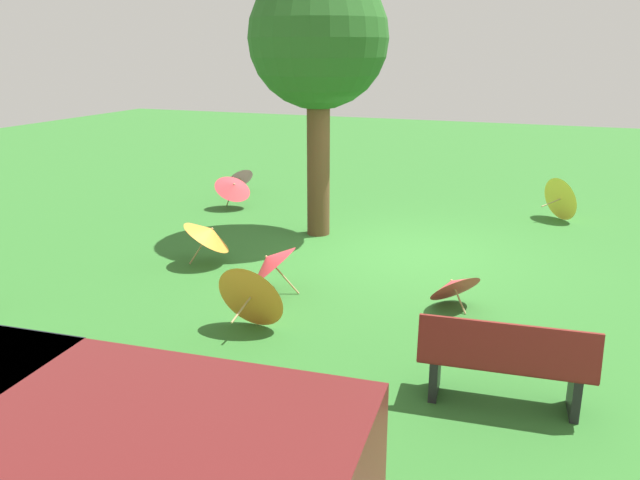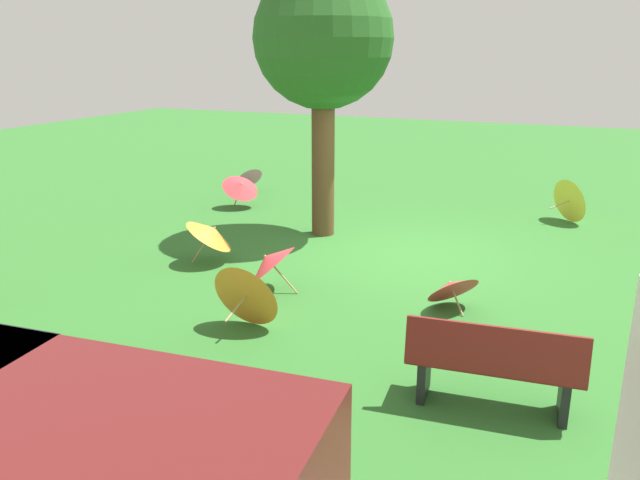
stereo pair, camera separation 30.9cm
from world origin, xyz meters
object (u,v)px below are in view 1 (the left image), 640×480
at_px(park_bench, 505,362).
at_px(shade_tree, 318,42).
at_px(parasol_red_1, 453,285).
at_px(parasol_yellow_1, 564,198).
at_px(parasol_red_2, 270,261).
at_px(parasol_orange_1, 209,233).
at_px(parasol_red_0, 233,187).
at_px(parasol_pink_0, 239,177).
at_px(parasol_orange_0, 253,294).

distance_m(park_bench, shade_tree, 6.76).
bearing_deg(parasol_red_1, park_bench, 110.91).
xyz_separation_m(parasol_yellow_1, parasol_red_2, (3.69, 5.64, 0.01)).
distance_m(shade_tree, parasol_orange_1, 3.73).
xyz_separation_m(parasol_red_0, parasol_pink_0, (0.73, -1.59, -0.13)).
xyz_separation_m(parasol_red_1, parasol_red_2, (2.45, 0.38, 0.15)).
bearing_deg(parasol_orange_0, parasol_yellow_1, -116.56).
xyz_separation_m(shade_tree, parasol_orange_0, (-0.75, 4.07, -2.92)).
xyz_separation_m(park_bench, parasol_orange_1, (4.72, -2.64, 0.04)).
height_order(parasol_red_0, parasol_yellow_1, parasol_yellow_1).
distance_m(parasol_orange_0, parasol_orange_1, 2.54).
distance_m(parasol_pink_0, parasol_red_1, 7.96).
distance_m(park_bench, parasol_red_2, 3.81).
xyz_separation_m(park_bench, parasol_pink_0, (6.83, -7.53, -0.12)).
xyz_separation_m(park_bench, parasol_orange_0, (3.00, -0.76, -0.03)).
relative_size(parasol_orange_0, parasol_orange_1, 0.85).
xyz_separation_m(shade_tree, parasol_red_2, (-0.44, 2.95, -2.90)).
bearing_deg(parasol_red_0, parasol_yellow_1, -166.28).
relative_size(park_bench, parasol_orange_1, 1.55).
height_order(parasol_pink_0, parasol_yellow_1, parasol_yellow_1).
height_order(parasol_orange_0, parasol_orange_1, parasol_orange_0).
relative_size(shade_tree, parasol_orange_0, 5.12).
bearing_deg(parasol_pink_0, parasol_red_1, 138.55).
distance_m(parasol_pink_0, parasol_orange_1, 5.33).
height_order(parasol_red_2, parasol_orange_1, parasol_orange_1).
bearing_deg(parasol_red_2, parasol_yellow_1, -123.17).
distance_m(shade_tree, parasol_pink_0, 5.08).
distance_m(parasol_red_0, parasol_orange_0, 6.04).
xyz_separation_m(parasol_orange_0, parasol_yellow_1, (-3.38, -6.76, 0.01)).
relative_size(parasol_red_2, parasol_orange_1, 0.84).
distance_m(parasol_red_0, parasol_red_2, 4.93).
bearing_deg(parasol_pink_0, parasol_red_2, 121.91).
distance_m(parasol_red_0, parasol_orange_1, 3.58).
bearing_deg(parasol_orange_0, parasol_red_0, -59.11).
bearing_deg(parasol_pink_0, parasol_orange_0, 119.46).
distance_m(shade_tree, parasol_orange_0, 5.07).
bearing_deg(parasol_yellow_1, parasol_orange_1, 43.78).
xyz_separation_m(parasol_red_1, parasol_orange_1, (3.86, -0.38, 0.19)).
height_order(parasol_red_0, parasol_orange_0, parasol_orange_0).
height_order(parasol_red_1, parasol_yellow_1, parasol_yellow_1).
bearing_deg(parasol_red_1, parasol_orange_1, -5.56).
height_order(park_bench, parasol_pink_0, park_bench).
bearing_deg(parasol_yellow_1, parasol_red_2, 56.83).
bearing_deg(parasol_orange_1, parasol_yellow_1, -136.22).
bearing_deg(parasol_red_2, shade_tree, -81.46).
height_order(shade_tree, parasol_orange_0, shade_tree).
height_order(shade_tree, parasol_red_0, shade_tree).
relative_size(parasol_yellow_1, parasol_red_2, 1.00).
xyz_separation_m(parasol_red_0, parasol_orange_0, (-3.10, 5.18, -0.04)).
bearing_deg(parasol_orange_1, parasol_red_2, 151.74).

